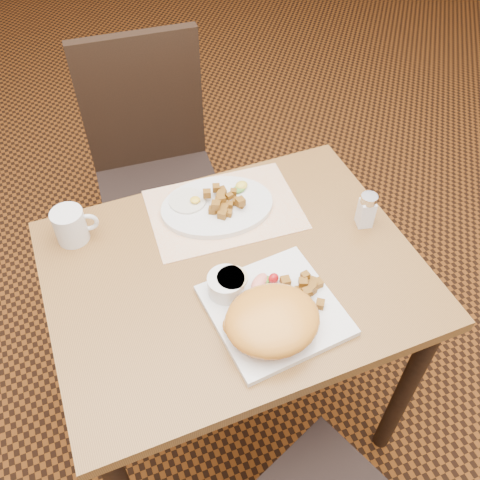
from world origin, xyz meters
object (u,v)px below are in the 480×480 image
object	(u,v)px
plate_square	(274,310)
salt_shaker	(366,210)
table	(234,295)
chair_far	(155,163)
plate_oval	(217,206)
coffee_mug	(71,226)

from	to	relation	value
plate_square	salt_shaker	size ratio (longest dim) A/B	2.80
table	chair_far	size ratio (longest dim) A/B	0.93
plate_oval	coffee_mug	distance (m)	0.38
plate_square	table	bearing A→B (deg)	104.05
chair_far	plate_square	xyz separation A→B (m)	(0.06, -0.87, 0.22)
plate_square	coffee_mug	distance (m)	0.56
chair_far	coffee_mug	xyz separation A→B (m)	(-0.32, -0.47, 0.26)
plate_square	salt_shaker	bearing A→B (deg)	26.75
plate_square	coffee_mug	bearing A→B (deg)	133.51
plate_square	plate_oval	bearing A→B (deg)	90.70
coffee_mug	salt_shaker	bearing A→B (deg)	-18.04
table	plate_square	size ratio (longest dim) A/B	3.21
plate_oval	coffee_mug	size ratio (longest dim) A/B	2.69
chair_far	plate_oval	xyz separation A→B (m)	(0.06, -0.51, 0.22)
plate_square	salt_shaker	distance (m)	0.38
table	chair_far	world-z (taller)	chair_far
salt_shaker	table	bearing A→B (deg)	-177.71
table	coffee_mug	world-z (taller)	coffee_mug
salt_shaker	chair_far	bearing A→B (deg)	119.55
plate_oval	salt_shaker	xyz separation A→B (m)	(0.34, -0.20, 0.04)
plate_oval	table	bearing A→B (deg)	-99.19
chair_far	plate_square	distance (m)	0.90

